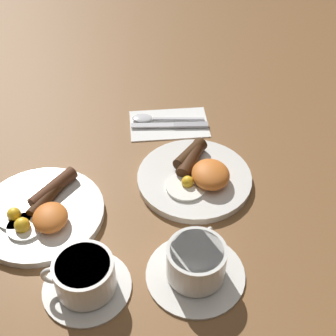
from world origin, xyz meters
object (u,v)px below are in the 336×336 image
spoon (150,118)px  teacup_near (196,264)px  breakfast_plate_near (196,175)px  knife (174,125)px  breakfast_plate_far (42,212)px  teacup_far (85,277)px

spoon → teacup_near: bearing=102.1°
breakfast_plate_near → spoon: bearing=18.4°
knife → spoon: bearing=-24.1°
knife → breakfast_plate_far: bearing=46.2°
teacup_far → knife: size_ratio=0.82×
breakfast_plate_near → teacup_far: (-0.22, 0.22, 0.01)m
breakfast_plate_near → knife: 0.18m
spoon → breakfast_plate_near: bearing=116.9°
teacup_near → breakfast_plate_far: bearing=57.3°
breakfast_plate_far → spoon: (0.26, -0.23, -0.00)m
teacup_far → breakfast_plate_near: bearing=-45.4°
breakfast_plate_near → teacup_near: bearing=169.0°
breakfast_plate_near → knife: size_ratio=1.30×
teacup_near → teacup_far: size_ratio=1.14×
knife → spoon: spoon is taller
breakfast_plate_far → knife: (0.23, -0.29, -0.01)m
breakfast_plate_far → spoon: size_ratio=1.40×
knife → breakfast_plate_near: bearing=102.6°
breakfast_plate_near → teacup_near: size_ratio=1.38×
breakfast_plate_far → teacup_near: teacup_near is taller
teacup_near → spoon: 0.43m
teacup_near → spoon: (0.43, 0.03, -0.02)m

